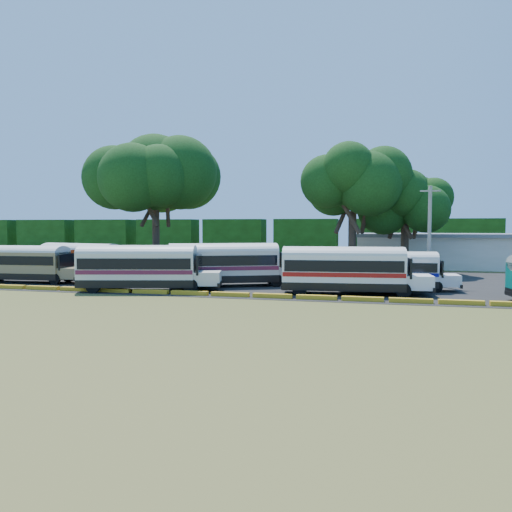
% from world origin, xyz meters
% --- Properties ---
extents(ground, '(160.00, 160.00, 0.00)m').
position_xyz_m(ground, '(0.00, 0.00, 0.00)').
color(ground, '#44521B').
rests_on(ground, ground).
extents(asphalt_strip, '(64.00, 24.00, 0.02)m').
position_xyz_m(asphalt_strip, '(1.00, 12.00, 0.01)').
color(asphalt_strip, black).
rests_on(asphalt_strip, ground).
extents(curb, '(53.70, 0.45, 0.30)m').
position_xyz_m(curb, '(-0.00, 1.00, 0.15)').
color(curb, gold).
rests_on(curb, ground).
extents(terminal_building, '(19.00, 9.00, 4.00)m').
position_xyz_m(terminal_building, '(18.00, 30.00, 2.03)').
color(terminal_building, silver).
rests_on(terminal_building, ground).
extents(treeline_backdrop, '(130.00, 4.00, 6.00)m').
position_xyz_m(treeline_backdrop, '(0.00, 48.00, 3.00)').
color(treeline_backdrop, black).
rests_on(treeline_backdrop, ground).
extents(bus_beige, '(9.93, 3.07, 3.22)m').
position_xyz_m(bus_beige, '(-18.29, 4.85, 1.85)').
color(bus_beige, black).
rests_on(bus_beige, ground).
extents(bus_red, '(10.27, 4.56, 3.28)m').
position_xyz_m(bus_red, '(-15.48, 9.24, 1.88)').
color(bus_red, black).
rests_on(bus_red, ground).
extents(bus_cream_west, '(10.86, 5.05, 3.47)m').
position_xyz_m(bus_cream_west, '(-5.80, 2.12, 1.96)').
color(bus_cream_west, black).
rests_on(bus_cream_west, ground).
extents(bus_cream_east, '(10.82, 6.60, 3.51)m').
position_xyz_m(bus_cream_east, '(-0.52, 6.59, 1.98)').
color(bus_cream_east, black).
rests_on(bus_cream_east, ground).
extents(bus_white_red, '(10.64, 3.61, 3.43)m').
position_xyz_m(bus_white_red, '(9.22, 3.98, 1.94)').
color(bus_white_red, black).
rests_on(bus_white_red, ground).
extents(bus_white_blue, '(9.22, 3.10, 2.97)m').
position_xyz_m(bus_white_blue, '(12.20, 7.08, 1.68)').
color(bus_white_blue, black).
rests_on(bus_white_blue, ground).
extents(tree_west, '(11.38, 11.38, 14.94)m').
position_xyz_m(tree_west, '(-12.56, 19.02, 10.72)').
color(tree_west, '#322319').
rests_on(tree_west, ground).
extents(tree_center, '(8.10, 8.10, 12.34)m').
position_xyz_m(tree_center, '(8.85, 18.73, 9.29)').
color(tree_center, '#322319').
rests_on(tree_center, ground).
extents(tree_east, '(7.00, 7.00, 10.74)m').
position_xyz_m(tree_east, '(14.04, 21.84, 8.08)').
color(tree_east, '#322319').
rests_on(tree_east, ground).
extents(utility_pole, '(1.60, 0.30, 8.18)m').
position_xyz_m(utility_pole, '(15.50, 11.47, 4.20)').
color(utility_pole, gray).
rests_on(utility_pole, ground).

